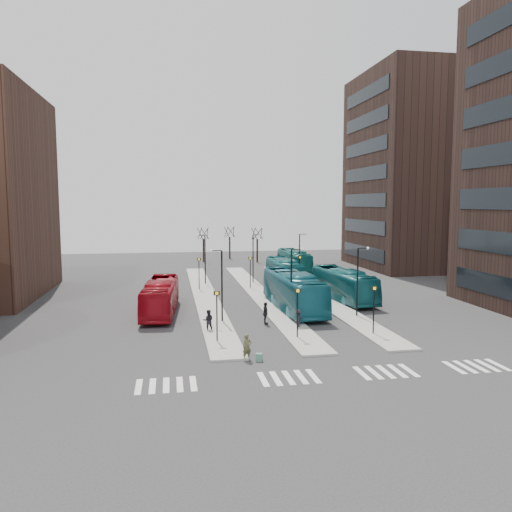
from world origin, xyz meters
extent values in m
plane|color=#29292C|center=(0.00, 0.00, 0.00)|extent=(160.00, 160.00, 0.00)
cube|color=gray|center=(-4.00, 30.00, 0.07)|extent=(2.50, 45.00, 0.15)
cube|color=gray|center=(2.00, 30.00, 0.07)|extent=(2.50, 45.00, 0.15)
cube|color=gray|center=(8.00, 30.00, 0.07)|extent=(2.50, 45.00, 0.15)
cube|color=navy|center=(-2.15, 7.28, 0.26)|extent=(0.49, 0.44, 0.51)
imported|color=maroon|center=(-8.59, 22.44, 1.56)|extent=(3.48, 11.34, 3.11)
imported|color=#165E6E|center=(3.80, 21.98, 1.80)|extent=(3.38, 13.03, 3.61)
imported|color=#15636A|center=(6.43, 37.26, 1.56)|extent=(2.70, 11.23, 3.12)
imported|color=#12575E|center=(10.13, 25.82, 1.63)|extent=(3.64, 11.85, 3.25)
imported|color=#125D5C|center=(10.34, 47.59, 1.60)|extent=(2.71, 11.47, 3.19)
imported|color=#4E4F2F|center=(-2.87, 7.65, 0.86)|extent=(0.72, 0.57, 1.72)
imported|color=black|center=(-4.77, 15.38, 0.86)|extent=(0.87, 0.69, 1.72)
imported|color=black|center=(0.11, 16.79, 0.94)|extent=(0.57, 1.14, 1.87)
imported|color=black|center=(2.42, 14.95, 0.78)|extent=(1.03, 1.16, 1.56)
cube|color=silver|center=(-9.50, 4.00, 0.01)|extent=(0.35, 2.40, 0.01)
cube|color=silver|center=(-8.75, 4.00, 0.01)|extent=(0.35, 2.40, 0.01)
cube|color=silver|center=(-8.00, 4.00, 0.01)|extent=(0.35, 2.40, 0.01)
cube|color=silver|center=(-7.25, 4.00, 0.01)|extent=(0.35, 2.40, 0.01)
cube|color=silver|center=(-6.50, 4.00, 0.01)|extent=(0.35, 2.40, 0.01)
cube|color=silver|center=(-2.50, 4.00, 0.01)|extent=(0.35, 2.40, 0.01)
cube|color=silver|center=(-1.75, 4.00, 0.01)|extent=(0.35, 2.40, 0.01)
cube|color=silver|center=(-1.00, 4.00, 0.01)|extent=(0.35, 2.40, 0.01)
cube|color=silver|center=(-0.25, 4.00, 0.01)|extent=(0.35, 2.40, 0.01)
cube|color=silver|center=(0.50, 4.00, 0.01)|extent=(0.35, 2.40, 0.01)
cube|color=silver|center=(3.50, 4.00, 0.01)|extent=(0.35, 2.40, 0.01)
cube|color=silver|center=(4.25, 4.00, 0.01)|extent=(0.35, 2.40, 0.01)
cube|color=silver|center=(5.00, 4.00, 0.01)|extent=(0.35, 2.40, 0.01)
cube|color=silver|center=(5.75, 4.00, 0.01)|extent=(0.35, 2.40, 0.01)
cube|color=silver|center=(6.50, 4.00, 0.01)|extent=(0.35, 2.40, 0.01)
cube|color=silver|center=(9.50, 4.00, 0.01)|extent=(0.35, 2.40, 0.01)
cube|color=silver|center=(10.25, 4.00, 0.01)|extent=(0.35, 2.40, 0.01)
cube|color=silver|center=(11.00, 4.00, 0.01)|extent=(0.35, 2.40, 0.01)
cube|color=silver|center=(11.75, 4.00, 0.01)|extent=(0.35, 2.40, 0.01)
cube|color=silver|center=(12.50, 4.00, 0.01)|extent=(0.35, 2.40, 0.01)
cube|color=black|center=(21.94, 16.00, 2.50)|extent=(0.12, 16.00, 2.00)
cube|color=black|center=(21.94, 16.00, 6.50)|extent=(0.12, 16.00, 2.00)
cube|color=#31211B|center=(32.00, 50.00, 15.00)|extent=(20.00, 20.00, 30.00)
cube|color=black|center=(21.94, 50.00, 2.50)|extent=(0.12, 16.00, 2.00)
cube|color=black|center=(21.94, 50.00, 6.50)|extent=(0.12, 16.00, 2.00)
cube|color=black|center=(21.94, 50.00, 10.50)|extent=(0.12, 16.00, 2.00)
cube|color=black|center=(21.94, 50.00, 14.50)|extent=(0.12, 16.00, 2.00)
cube|color=black|center=(21.94, 50.00, 18.50)|extent=(0.12, 16.00, 2.00)
cube|color=black|center=(21.94, 50.00, 22.50)|extent=(0.12, 16.00, 2.00)
cube|color=black|center=(21.94, 50.00, 26.50)|extent=(0.12, 16.00, 2.00)
cylinder|color=black|center=(-4.40, 12.00, 1.90)|extent=(0.10, 0.10, 3.50)
cube|color=black|center=(-4.40, 12.00, 3.65)|extent=(0.45, 0.10, 0.30)
cube|color=yellow|center=(-4.40, 11.94, 3.65)|extent=(0.20, 0.02, 0.20)
cylinder|color=black|center=(-4.40, 34.00, 1.90)|extent=(0.10, 0.10, 3.50)
cube|color=black|center=(-4.40, 34.00, 3.65)|extent=(0.45, 0.10, 0.30)
cube|color=yellow|center=(-4.40, 33.94, 3.65)|extent=(0.20, 0.02, 0.20)
cylinder|color=black|center=(1.60, 12.00, 1.90)|extent=(0.10, 0.10, 3.50)
cube|color=black|center=(1.60, 12.00, 3.65)|extent=(0.45, 0.10, 0.30)
cube|color=yellow|center=(1.60, 11.94, 3.65)|extent=(0.20, 0.02, 0.20)
cylinder|color=black|center=(1.60, 34.00, 1.90)|extent=(0.10, 0.10, 3.50)
cube|color=black|center=(1.60, 34.00, 3.65)|extent=(0.45, 0.10, 0.30)
cube|color=yellow|center=(1.60, 33.94, 3.65)|extent=(0.20, 0.02, 0.20)
cylinder|color=black|center=(7.60, 12.00, 1.90)|extent=(0.10, 0.10, 3.50)
cube|color=black|center=(7.60, 12.00, 3.65)|extent=(0.45, 0.10, 0.30)
cube|color=yellow|center=(7.60, 11.94, 3.65)|extent=(0.20, 0.02, 0.20)
cylinder|color=black|center=(7.60, 34.00, 1.90)|extent=(0.10, 0.10, 3.50)
cube|color=black|center=(7.60, 34.00, 3.65)|extent=(0.45, 0.10, 0.30)
cube|color=yellow|center=(7.60, 33.94, 3.65)|extent=(0.20, 0.02, 0.20)
cylinder|color=black|center=(-3.40, 18.00, 3.15)|extent=(0.14, 0.14, 6.00)
cylinder|color=black|center=(-3.85, 18.00, 6.15)|extent=(0.90, 0.08, 0.08)
sphere|color=silver|center=(-4.30, 18.00, 6.15)|extent=(0.24, 0.24, 0.24)
cylinder|color=black|center=(-3.40, 38.00, 3.15)|extent=(0.14, 0.14, 6.00)
cylinder|color=black|center=(-3.85, 38.00, 6.15)|extent=(0.90, 0.08, 0.08)
sphere|color=silver|center=(-4.30, 38.00, 6.15)|extent=(0.24, 0.24, 0.24)
cylinder|color=black|center=(2.60, 18.00, 3.15)|extent=(0.14, 0.14, 6.00)
cylinder|color=black|center=(3.05, 18.00, 6.15)|extent=(0.90, 0.08, 0.08)
sphere|color=silver|center=(3.50, 18.00, 6.15)|extent=(0.24, 0.24, 0.24)
cylinder|color=black|center=(2.60, 38.00, 3.15)|extent=(0.14, 0.14, 6.00)
cylinder|color=black|center=(3.05, 38.00, 6.15)|extent=(0.90, 0.08, 0.08)
sphere|color=silver|center=(3.50, 38.00, 6.15)|extent=(0.24, 0.24, 0.24)
cylinder|color=black|center=(8.60, 18.00, 3.15)|extent=(0.14, 0.14, 6.00)
cylinder|color=black|center=(9.05, 18.00, 6.15)|extent=(0.90, 0.08, 0.08)
sphere|color=silver|center=(9.50, 18.00, 6.15)|extent=(0.24, 0.24, 0.24)
cylinder|color=black|center=(8.60, 38.00, 3.15)|extent=(0.14, 0.14, 6.00)
cylinder|color=black|center=(9.05, 38.00, 6.15)|extent=(0.90, 0.08, 0.08)
sphere|color=silver|center=(9.50, 38.00, 6.15)|extent=(0.24, 0.24, 0.24)
cylinder|color=black|center=(-2.00, 62.00, 2.00)|extent=(0.30, 0.30, 4.00)
cylinder|color=black|center=(-1.30, 62.00, 4.90)|extent=(0.10, 1.56, 1.95)
cylinder|color=black|center=(-1.78, 62.67, 4.90)|extent=(1.48, 0.59, 1.97)
cylinder|color=black|center=(-2.57, 62.41, 4.90)|extent=(0.90, 1.31, 1.99)
cylinder|color=black|center=(-2.57, 61.59, 4.90)|extent=(0.89, 1.31, 1.99)
cylinder|color=black|center=(-1.79, 61.33, 4.90)|extent=(1.48, 0.58, 1.97)
cylinder|color=black|center=(3.00, 66.00, 2.00)|extent=(0.30, 0.30, 4.00)
cylinder|color=black|center=(3.70, 66.00, 4.90)|extent=(0.10, 1.56, 1.95)
cylinder|color=black|center=(3.22, 66.67, 4.90)|extent=(1.48, 0.59, 1.97)
cylinder|color=black|center=(2.43, 66.41, 4.90)|extent=(0.90, 1.31, 1.99)
cylinder|color=black|center=(2.43, 65.59, 4.90)|extent=(0.89, 1.31, 1.99)
cylinder|color=black|center=(3.21, 65.33, 4.90)|extent=(1.48, 0.58, 1.97)
cylinder|color=black|center=(7.00, 60.00, 2.00)|extent=(0.30, 0.30, 4.00)
cylinder|color=black|center=(7.70, 60.00, 4.90)|extent=(0.10, 1.56, 1.95)
cylinder|color=black|center=(7.22, 60.67, 4.90)|extent=(1.48, 0.59, 1.97)
cylinder|color=black|center=(6.43, 60.41, 4.90)|extent=(0.90, 1.31, 1.99)
cylinder|color=black|center=(6.43, 59.59, 4.90)|extent=(0.89, 1.31, 1.99)
cylinder|color=black|center=(7.21, 59.33, 4.90)|extent=(1.48, 0.58, 1.97)
camera|label=1|loc=(-7.65, -23.30, 10.11)|focal=35.00mm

